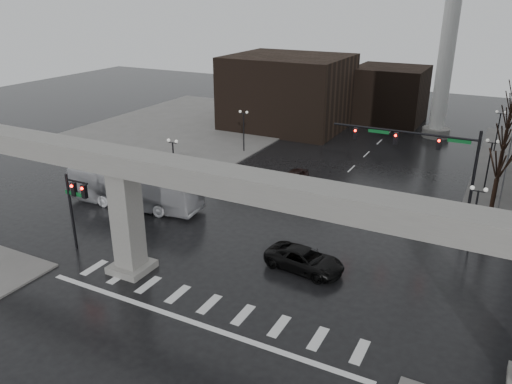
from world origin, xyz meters
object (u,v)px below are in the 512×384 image
signal_mast_arm (428,151)px  far_car (294,177)px  pickup_truck (305,260)px  city_bus (134,187)px

signal_mast_arm → far_car: (-12.72, 1.92, -5.11)m
signal_mast_arm → pickup_truck: signal_mast_arm is taller
city_bus → far_car: bearing=-47.1°
pickup_truck → city_bus: city_bus is taller
city_bus → signal_mast_arm: bearing=-72.2°
pickup_truck → far_car: size_ratio=1.32×
pickup_truck → far_car: bearing=32.6°
signal_mast_arm → pickup_truck: size_ratio=2.17×
pickup_truck → far_car: (-7.37, 15.11, -0.06)m
far_car → pickup_truck: bearing=-61.6°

